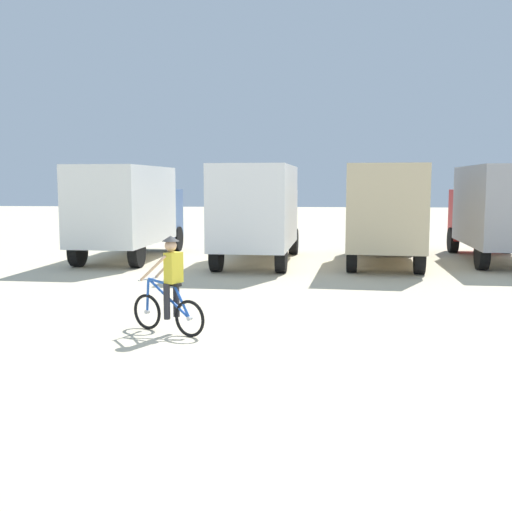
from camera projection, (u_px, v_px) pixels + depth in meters
The scene contains 6 objects.
ground_plane at pixel (266, 346), 10.51m from camera, with size 120.00×120.00×0.00m, color beige.
box_truck_white_box at pixel (129, 208), 22.30m from camera, with size 2.72×6.86×3.35m.
box_truck_avon_van at pixel (258, 209), 21.15m from camera, with size 2.74×6.87×3.35m.
box_truck_tan_camper at pixel (385, 209), 20.93m from camera, with size 3.00×6.94×3.35m.
box_truck_grey_hauler at pixel (499, 209), 21.50m from camera, with size 2.70×6.86×3.35m.
cyclist_orange_shirt at pixel (170, 288), 11.26m from camera, with size 1.54×0.92×1.82m.
Camera 1 is at (0.65, -10.23, 2.78)m, focal length 43.06 mm.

